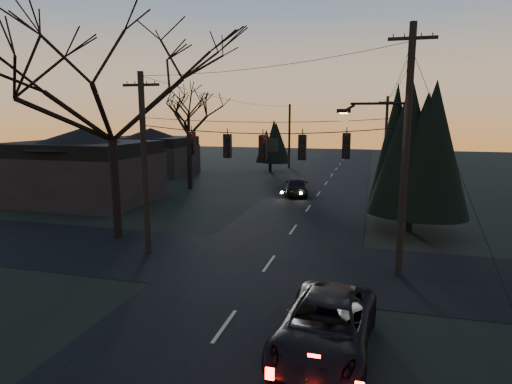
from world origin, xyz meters
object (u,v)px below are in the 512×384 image
(utility_pole_left, at_px, (149,253))
(suv_near, at_px, (326,327))
(utility_pole_far_l, at_px, (289,168))
(bare_tree_left, at_px, (110,99))
(utility_pole_far_r, at_px, (383,180))
(evergreen_right, at_px, (414,148))
(utility_pole_right, at_px, (398,276))
(sedan_oncoming_a, at_px, (297,186))

(utility_pole_left, distance_m, suv_near, 11.37)
(utility_pole_far_l, bearing_deg, bare_tree_left, -94.82)
(utility_pole_left, xyz_separation_m, utility_pole_far_r, (11.50, 28.00, 0.00))
(utility_pole_far_l, xyz_separation_m, evergreen_right, (12.46, -28.51, 4.76))
(utility_pole_right, height_order, suv_near, utility_pole_right)
(utility_pole_left, bearing_deg, evergreen_right, 31.00)
(utility_pole_far_r, xyz_separation_m, utility_pole_far_l, (-11.50, 8.00, 0.00))
(utility_pole_far_r, bearing_deg, utility_pole_right, -90.00)
(utility_pole_right, relative_size, utility_pole_left, 1.18)
(utility_pole_far_l, bearing_deg, suv_near, -77.82)
(bare_tree_left, relative_size, suv_near, 2.02)
(utility_pole_far_r, bearing_deg, bare_tree_left, -118.84)
(bare_tree_left, bearing_deg, utility_pole_far_l, 85.18)
(utility_pole_right, distance_m, utility_pole_far_l, 37.79)
(utility_pole_left, relative_size, utility_pole_far_r, 1.00)
(utility_pole_far_l, height_order, evergreen_right, evergreen_right)
(utility_pole_left, distance_m, utility_pole_far_l, 36.00)
(utility_pole_left, distance_m, bare_tree_left, 8.14)
(utility_pole_right, distance_m, utility_pole_far_r, 28.00)
(utility_pole_right, relative_size, bare_tree_left, 0.92)
(suv_near, relative_size, sedan_oncoming_a, 1.16)
(evergreen_right, relative_size, sedan_oncoming_a, 1.81)
(utility_pole_far_r, xyz_separation_m, evergreen_right, (0.96, -20.51, 4.76))
(bare_tree_left, relative_size, evergreen_right, 1.30)
(sedan_oncoming_a, bearing_deg, bare_tree_left, 54.88)
(utility_pole_left, xyz_separation_m, sedan_oncoming_a, (4.29, 16.91, 0.78))
(bare_tree_left, xyz_separation_m, suv_near, (12.08, -8.53, -6.63))
(bare_tree_left, bearing_deg, suv_near, -35.23)
(bare_tree_left, bearing_deg, utility_pole_far_r, 61.16)
(utility_pole_far_r, bearing_deg, suv_near, -93.80)
(utility_pole_far_r, relative_size, utility_pole_far_l, 1.06)
(utility_pole_right, xyz_separation_m, utility_pole_far_r, (0.00, 28.00, 0.00))
(utility_pole_left, distance_m, sedan_oncoming_a, 17.46)
(evergreen_right, height_order, sedan_oncoming_a, evergreen_right)
(utility_pole_left, xyz_separation_m, utility_pole_far_l, (0.00, 36.00, 0.00))
(utility_pole_left, xyz_separation_m, bare_tree_left, (-2.88, 1.89, 7.38))
(utility_pole_right, bearing_deg, evergreen_right, 82.69)
(suv_near, xyz_separation_m, sedan_oncoming_a, (-4.91, 23.54, 0.04))
(evergreen_right, height_order, suv_near, evergreen_right)
(utility_pole_left, height_order, utility_pole_far_r, same)
(utility_pole_right, bearing_deg, bare_tree_left, 172.51)
(evergreen_right, bearing_deg, utility_pole_far_l, 113.61)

